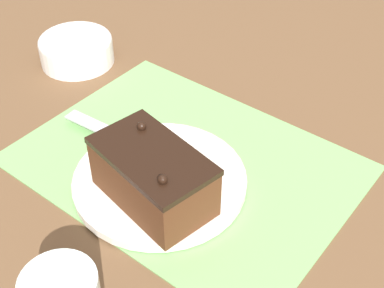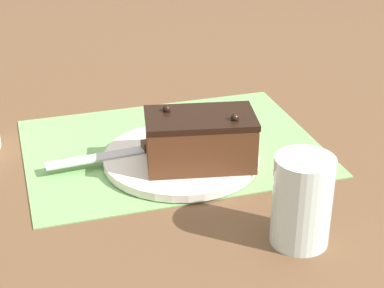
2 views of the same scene
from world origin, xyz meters
name	(u,v)px [view 1 (image 1 of 2)]	position (x,y,z in m)	size (l,w,h in m)	color
ground_plane	(186,164)	(0.00, 0.00, 0.00)	(3.00, 3.00, 0.00)	brown
placemat_woven	(186,163)	(0.00, 0.00, 0.00)	(0.46, 0.34, 0.00)	#7AB266
cake_plate	(163,182)	(0.00, 0.06, 0.01)	(0.24, 0.24, 0.01)	white
chocolate_cake	(153,176)	(-0.02, 0.09, 0.05)	(0.17, 0.12, 0.09)	#512D19
serving_knife	(144,147)	(0.05, 0.03, 0.02)	(0.22, 0.04, 0.01)	#472D19
small_bowl	(76,49)	(0.33, -0.09, 0.03)	(0.13, 0.13, 0.05)	white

